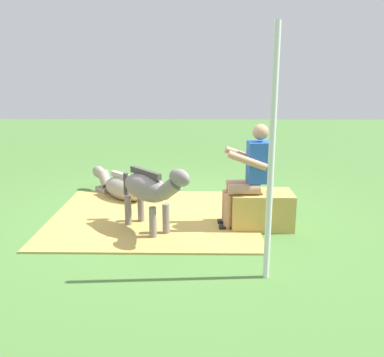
# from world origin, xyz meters

# --- Properties ---
(ground_plane) EXTENTS (24.00, 24.00, 0.00)m
(ground_plane) POSITION_xyz_m (0.00, 0.00, 0.00)
(ground_plane) COLOR #4C7A38
(hay_patch) EXTENTS (2.82, 2.46, 0.02)m
(hay_patch) POSITION_xyz_m (0.28, 0.02, 0.01)
(hay_patch) COLOR tan
(hay_patch) RESTS_ON ground
(hay_bale) EXTENTS (0.79, 0.50, 0.47)m
(hay_bale) POSITION_xyz_m (-1.17, 0.36, 0.24)
(hay_bale) COLOR tan
(hay_bale) RESTS_ON ground
(person_seated) EXTENTS (0.67, 0.43, 1.35)m
(person_seated) POSITION_xyz_m (-1.00, 0.37, 0.75)
(person_seated) COLOR tan
(person_seated) RESTS_ON ground
(pony_standing) EXTENTS (1.01, 1.10, 0.93)m
(pony_standing) POSITION_xyz_m (0.26, 0.57, 0.57)
(pony_standing) COLOR slate
(pony_standing) RESTS_ON ground
(pony_lying) EXTENTS (1.13, 1.15, 0.42)m
(pony_lying) POSITION_xyz_m (0.90, -0.89, 0.19)
(pony_lying) COLOR gray
(pony_lying) RESTS_ON ground
(soda_bottle) EXTENTS (0.07, 0.07, 0.29)m
(soda_bottle) POSITION_xyz_m (-1.67, -0.12, 0.14)
(soda_bottle) COLOR #268C3F
(soda_bottle) RESTS_ON ground
(tent_pole_left) EXTENTS (0.06, 0.06, 2.42)m
(tent_pole_left) POSITION_xyz_m (-1.02, 1.76, 1.21)
(tent_pole_left) COLOR silver
(tent_pole_left) RESTS_ON ground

